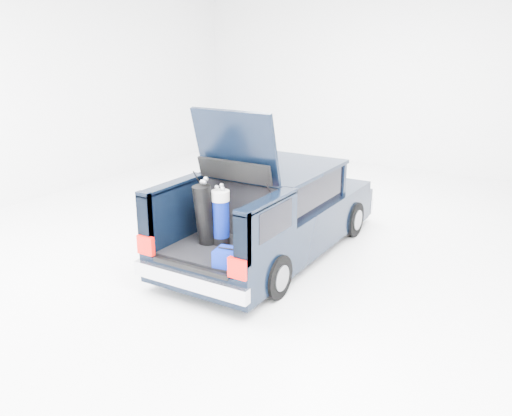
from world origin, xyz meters
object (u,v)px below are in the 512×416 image
Objects in this scene: blue_golf_bag at (221,217)px; blue_duffel at (233,258)px; red_suitcase at (254,233)px; car at (275,212)px; black_golf_bag at (205,214)px.

blue_golf_bag is 1.75× the size of blue_duffel.
red_suitcase is at bearing -23.24° from blue_golf_bag.
blue_golf_bag is at bearing -93.68° from car.
blue_duffel is (0.59, -0.59, -0.28)m from blue_golf_bag.
red_suitcase is at bearing -72.30° from car.
car reaches higher than red_suitcase.
blue_duffel is (0.05, -0.60, -0.14)m from red_suitcase.
blue_duffel is (0.50, -2.01, 0.04)m from car.
red_suitcase reaches higher than blue_duffel.
car is 5.32× the size of blue_golf_bag.
car is at bearing 94.62° from blue_duffel.
blue_golf_bag is at bearing 56.22° from black_golf_bag.
car is 1.60m from black_golf_bag.
black_golf_bag reaches higher than red_suitcase.
black_golf_bag is at bearing -170.49° from blue_golf_bag.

